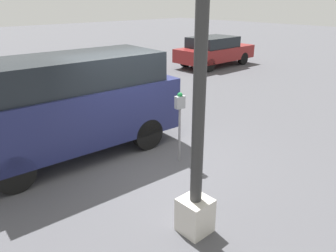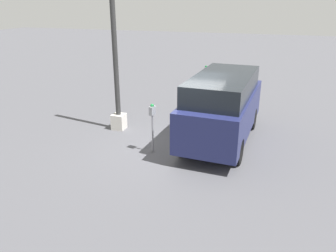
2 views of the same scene
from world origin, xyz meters
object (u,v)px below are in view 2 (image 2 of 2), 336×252
at_px(lamp_post, 117,81).
at_px(parked_van, 223,106).
at_px(parking_meter_far, 206,74).
at_px(parking_meter_near, 152,117).

relative_size(lamp_post, parked_van, 1.09).
xyz_separation_m(parking_meter_far, parked_van, (-4.76, -1.55, 0.05)).
height_order(parking_meter_near, parking_meter_far, parking_meter_far).
height_order(parking_meter_far, lamp_post, lamp_post).
distance_m(parking_meter_far, parked_van, 5.00).
height_order(parking_meter_near, parked_van, parked_van).
bearing_deg(lamp_post, parked_van, -88.77).
bearing_deg(parked_van, parking_meter_near, 133.06).
xyz_separation_m(parking_meter_near, parked_van, (1.52, -1.81, 0.07)).
relative_size(parking_meter_near, parked_van, 0.32).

